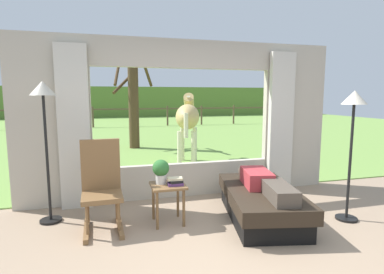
{
  "coord_description": "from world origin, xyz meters",
  "views": [
    {
      "loc": [
        -1.2,
        -2.6,
        1.66
      ],
      "look_at": [
        0.0,
        1.8,
        1.05
      ],
      "focal_mm": 28.66,
      "sensor_mm": 36.0,
      "label": 1
    }
  ],
  "objects_px": {
    "rocking_chair": "(102,186)",
    "horse": "(188,117)",
    "recliner_sofa": "(261,203)",
    "floor_lamp_right": "(353,116)",
    "potted_plant": "(161,170)",
    "side_table": "(168,191)",
    "floor_lamp_left": "(44,109)",
    "reclining_person": "(263,182)",
    "book_stack": "(175,182)",
    "pasture_tree": "(133,100)"
  },
  "relations": [
    {
      "from": "rocking_chair",
      "to": "side_table",
      "type": "relative_size",
      "value": 2.15
    },
    {
      "from": "potted_plant",
      "to": "floor_lamp_right",
      "type": "xyz_separation_m",
      "value": [
        2.43,
        -0.59,
        0.7
      ]
    },
    {
      "from": "rocking_chair",
      "to": "potted_plant",
      "type": "relative_size",
      "value": 3.5
    },
    {
      "from": "reclining_person",
      "to": "pasture_tree",
      "type": "relative_size",
      "value": 0.5
    },
    {
      "from": "pasture_tree",
      "to": "rocking_chair",
      "type": "bearing_deg",
      "value": -98.42
    },
    {
      "from": "pasture_tree",
      "to": "horse",
      "type": "bearing_deg",
      "value": -67.71
    },
    {
      "from": "horse",
      "to": "recliner_sofa",
      "type": "bearing_deg",
      "value": -70.55
    },
    {
      "from": "side_table",
      "to": "rocking_chair",
      "type": "bearing_deg",
      "value": 174.78
    },
    {
      "from": "book_stack",
      "to": "potted_plant",
      "type": "bearing_deg",
      "value": 143.65
    },
    {
      "from": "book_stack",
      "to": "reclining_person",
      "type": "bearing_deg",
      "value": -8.93
    },
    {
      "from": "book_stack",
      "to": "pasture_tree",
      "type": "distance_m",
      "value": 6.15
    },
    {
      "from": "floor_lamp_left",
      "to": "reclining_person",
      "type": "bearing_deg",
      "value": -14.17
    },
    {
      "from": "rocking_chair",
      "to": "potted_plant",
      "type": "distance_m",
      "value": 0.77
    },
    {
      "from": "recliner_sofa",
      "to": "reclining_person",
      "type": "height_order",
      "value": "reclining_person"
    },
    {
      "from": "horse",
      "to": "pasture_tree",
      "type": "height_order",
      "value": "pasture_tree"
    },
    {
      "from": "recliner_sofa",
      "to": "rocking_chair",
      "type": "height_order",
      "value": "rocking_chair"
    },
    {
      "from": "potted_plant",
      "to": "horse",
      "type": "relative_size",
      "value": 0.18
    },
    {
      "from": "horse",
      "to": "pasture_tree",
      "type": "bearing_deg",
      "value": 130.0
    },
    {
      "from": "recliner_sofa",
      "to": "horse",
      "type": "bearing_deg",
      "value": 103.57
    },
    {
      "from": "rocking_chair",
      "to": "side_table",
      "type": "distance_m",
      "value": 0.84
    },
    {
      "from": "pasture_tree",
      "to": "floor_lamp_left",
      "type": "bearing_deg",
      "value": -105.61
    },
    {
      "from": "rocking_chair",
      "to": "floor_lamp_left",
      "type": "relative_size",
      "value": 0.61
    },
    {
      "from": "pasture_tree",
      "to": "recliner_sofa",
      "type": "bearing_deg",
      "value": -79.1
    },
    {
      "from": "floor_lamp_right",
      "to": "book_stack",
      "type": "bearing_deg",
      "value": 168.29
    },
    {
      "from": "side_table",
      "to": "horse",
      "type": "distance_m",
      "value": 3.62
    },
    {
      "from": "side_table",
      "to": "book_stack",
      "type": "relative_size",
      "value": 2.52
    },
    {
      "from": "book_stack",
      "to": "floor_lamp_right",
      "type": "xyz_separation_m",
      "value": [
        2.26,
        -0.47,
        0.83
      ]
    },
    {
      "from": "side_table",
      "to": "floor_lamp_right",
      "type": "height_order",
      "value": "floor_lamp_right"
    },
    {
      "from": "pasture_tree",
      "to": "reclining_person",
      "type": "bearing_deg",
      "value": -79.19
    },
    {
      "from": "floor_lamp_left",
      "to": "floor_lamp_right",
      "type": "height_order",
      "value": "floor_lamp_left"
    },
    {
      "from": "recliner_sofa",
      "to": "floor_lamp_right",
      "type": "relative_size",
      "value": 1.07
    },
    {
      "from": "rocking_chair",
      "to": "pasture_tree",
      "type": "distance_m",
      "value": 6.08
    },
    {
      "from": "floor_lamp_left",
      "to": "horse",
      "type": "distance_m",
      "value": 3.95
    },
    {
      "from": "potted_plant",
      "to": "floor_lamp_left",
      "type": "relative_size",
      "value": 0.17
    },
    {
      "from": "floor_lamp_left",
      "to": "floor_lamp_right",
      "type": "distance_m",
      "value": 3.98
    },
    {
      "from": "floor_lamp_right",
      "to": "pasture_tree",
      "type": "distance_m",
      "value": 6.94
    },
    {
      "from": "recliner_sofa",
      "to": "potted_plant",
      "type": "relative_size",
      "value": 5.78
    },
    {
      "from": "reclining_person",
      "to": "book_stack",
      "type": "xyz_separation_m",
      "value": [
        -1.16,
        0.18,
        0.05
      ]
    },
    {
      "from": "recliner_sofa",
      "to": "reclining_person",
      "type": "distance_m",
      "value": 0.31
    },
    {
      "from": "side_table",
      "to": "potted_plant",
      "type": "distance_m",
      "value": 0.29
    },
    {
      "from": "rocking_chair",
      "to": "horse",
      "type": "distance_m",
      "value": 3.88
    },
    {
      "from": "potted_plant",
      "to": "book_stack",
      "type": "height_order",
      "value": "potted_plant"
    },
    {
      "from": "recliner_sofa",
      "to": "pasture_tree",
      "type": "height_order",
      "value": "pasture_tree"
    },
    {
      "from": "book_stack",
      "to": "floor_lamp_left",
      "type": "xyz_separation_m",
      "value": [
        -1.59,
        0.51,
        0.93
      ]
    },
    {
      "from": "rocking_chair",
      "to": "recliner_sofa",
      "type": "bearing_deg",
      "value": -9.74
    },
    {
      "from": "book_stack",
      "to": "horse",
      "type": "height_order",
      "value": "horse"
    },
    {
      "from": "rocking_chair",
      "to": "pasture_tree",
      "type": "xyz_separation_m",
      "value": [
        0.88,
        5.94,
        0.99
      ]
    },
    {
      "from": "potted_plant",
      "to": "recliner_sofa",
      "type": "bearing_deg",
      "value": -10.93
    },
    {
      "from": "side_table",
      "to": "book_stack",
      "type": "bearing_deg",
      "value": -35.86
    },
    {
      "from": "rocking_chair",
      "to": "horse",
      "type": "xyz_separation_m",
      "value": [
        1.97,
        3.29,
        0.61
      ]
    }
  ]
}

